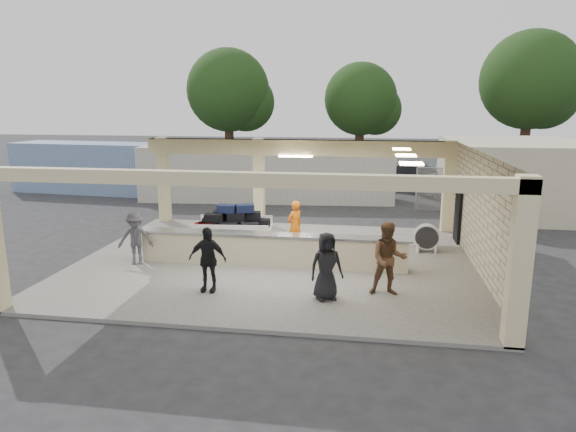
% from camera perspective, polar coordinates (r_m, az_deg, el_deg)
% --- Properties ---
extents(ground, '(120.00, 120.00, 0.00)m').
position_cam_1_polar(ground, '(16.07, -1.48, -5.27)').
color(ground, '#262729').
rests_on(ground, ground).
extents(pavilion, '(12.01, 10.00, 3.55)m').
position_cam_1_polar(pavilion, '(16.31, -0.35, -0.09)').
color(pavilion, '#625F5B').
rests_on(pavilion, ground).
extents(baggage_counter, '(8.20, 0.58, 0.98)m').
position_cam_1_polar(baggage_counter, '(15.42, -1.83, -3.75)').
color(baggage_counter, beige).
rests_on(baggage_counter, pavilion).
extents(luggage_cart, '(2.67, 1.81, 1.48)m').
position_cam_1_polar(luggage_cart, '(17.32, -6.22, -0.96)').
color(luggage_cart, silver).
rests_on(luggage_cart, pavilion).
extents(drum_fan, '(0.85, 0.46, 0.93)m').
position_cam_1_polar(drum_fan, '(17.40, 15.15, -2.27)').
color(drum_fan, silver).
rests_on(drum_fan, pavilion).
extents(baggage_handler, '(0.64, 0.69, 1.68)m').
position_cam_1_polar(baggage_handler, '(16.85, 0.75, -1.11)').
color(baggage_handler, orange).
rests_on(baggage_handler, pavilion).
extents(passenger_a, '(0.95, 0.46, 1.90)m').
position_cam_1_polar(passenger_a, '(13.20, 11.11, -4.70)').
color(passenger_a, brown).
rests_on(passenger_a, pavilion).
extents(passenger_b, '(1.01, 0.39, 1.71)m').
position_cam_1_polar(passenger_b, '(13.40, -8.94, -4.78)').
color(passenger_b, black).
rests_on(passenger_b, pavilion).
extents(passenger_c, '(1.10, 0.65, 1.60)m').
position_cam_1_polar(passenger_c, '(16.14, -16.59, -2.38)').
color(passenger_c, '#444348').
rests_on(passenger_c, pavilion).
extents(passenger_d, '(0.90, 0.65, 1.70)m').
position_cam_1_polar(passenger_d, '(12.74, 4.29, -5.57)').
color(passenger_d, black).
rests_on(passenger_d, pavilion).
extents(car_white_a, '(5.12, 3.52, 1.34)m').
position_cam_1_polar(car_white_a, '(29.03, 18.72, 3.42)').
color(car_white_a, silver).
rests_on(car_white_a, ground).
extents(car_white_b, '(4.15, 1.87, 1.27)m').
position_cam_1_polar(car_white_b, '(31.28, 27.65, 3.21)').
color(car_white_b, silver).
rests_on(car_white_b, ground).
extents(car_dark, '(4.99, 2.66, 1.58)m').
position_cam_1_polar(car_dark, '(30.08, 14.80, 4.20)').
color(car_dark, black).
rests_on(car_dark, ground).
extents(container_white, '(12.87, 3.56, 2.75)m').
position_cam_1_polar(container_white, '(26.25, -2.40, 4.74)').
color(container_white, beige).
rests_on(container_white, ground).
extents(container_blue, '(10.70, 3.44, 2.73)m').
position_cam_1_polar(container_blue, '(30.32, -19.57, 5.06)').
color(container_blue, '#7D9EC9').
rests_on(container_blue, ground).
extents(fence, '(12.06, 0.06, 2.03)m').
position_cam_1_polar(fence, '(25.70, 27.51, 2.45)').
color(fence, gray).
rests_on(fence, ground).
extents(tree_left, '(6.60, 6.30, 9.00)m').
position_cam_1_polar(tree_left, '(40.59, -6.15, 13.36)').
color(tree_left, '#382619').
rests_on(tree_left, ground).
extents(tree_mid, '(6.00, 5.60, 8.00)m').
position_cam_1_polar(tree_mid, '(41.21, 8.52, 12.41)').
color(tree_mid, '#382619').
rests_on(tree_mid, ground).
extents(tree_right, '(7.20, 7.00, 10.00)m').
position_cam_1_polar(tree_right, '(41.85, 25.67, 13.07)').
color(tree_right, '#382619').
rests_on(tree_right, ground).
extents(adjacent_building, '(6.00, 8.00, 3.20)m').
position_cam_1_polar(adjacent_building, '(26.14, 23.83, 4.16)').
color(adjacent_building, beige).
rests_on(adjacent_building, ground).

